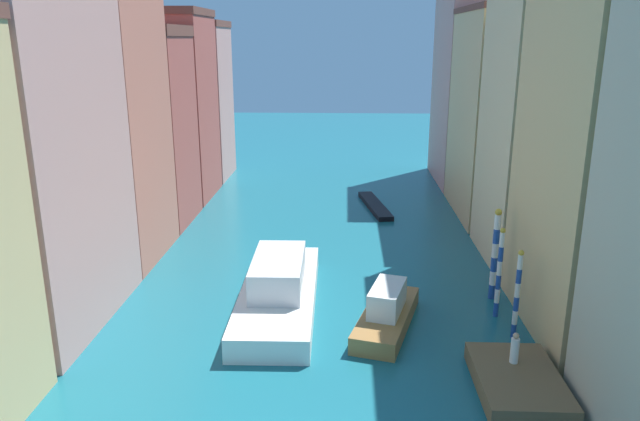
# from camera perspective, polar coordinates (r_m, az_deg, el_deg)

# --- Properties ---
(ground_plane) EXTENTS (154.00, 154.00, 0.00)m
(ground_plane) POSITION_cam_1_polar(r_m,az_deg,el_deg) (42.72, 0.37, -3.17)
(ground_plane) COLOR #196070
(building_left_1) EXTENTS (7.31, 10.82, 18.60)m
(building_left_1) POSITION_cam_1_polar(r_m,az_deg,el_deg) (32.28, -26.94, 5.83)
(building_left_1) COLOR tan
(building_left_1) RESTS_ON ground
(building_left_2) EXTENTS (7.31, 8.41, 21.77)m
(building_left_2) POSITION_cam_1_polar(r_m,az_deg,el_deg) (40.63, -20.73, 10.57)
(building_left_2) COLOR #C6705B
(building_left_2) RESTS_ON ground
(building_left_3) EXTENTS (7.31, 7.33, 15.03)m
(building_left_3) POSITION_cam_1_polar(r_m,az_deg,el_deg) (48.35, -16.74, 7.62)
(building_left_3) COLOR #B25147
(building_left_3) RESTS_ON ground
(building_left_4) EXTENTS (7.31, 8.16, 16.55)m
(building_left_4) POSITION_cam_1_polar(r_m,az_deg,el_deg) (55.83, -14.16, 9.65)
(building_left_4) COLOR #B25147
(building_left_4) RESTS_ON ground
(building_left_5) EXTENTS (7.31, 7.53, 15.76)m
(building_left_5) POSITION_cam_1_polar(r_m,az_deg,el_deg) (63.73, -12.07, 10.18)
(building_left_5) COLOR tan
(building_left_5) RESTS_ON ground
(building_right_1) EXTENTS (7.31, 10.20, 19.72)m
(building_right_1) POSITION_cam_1_polar(r_m,az_deg,el_deg) (31.25, 26.90, 6.58)
(building_right_1) COLOR #DBB77A
(building_right_1) RESTS_ON ground
(building_right_2) EXTENTS (7.31, 8.84, 19.84)m
(building_right_2) POSITION_cam_1_polar(r_m,az_deg,el_deg) (40.35, 21.29, 9.09)
(building_right_2) COLOR beige
(building_right_2) RESTS_ON ground
(building_right_3) EXTENTS (7.31, 11.97, 16.50)m
(building_right_3) POSITION_cam_1_polar(r_m,az_deg,el_deg) (50.79, 17.30, 8.79)
(building_right_3) COLOR #DBB77A
(building_right_3) RESTS_ON ground
(building_right_4) EXTENTS (7.31, 11.66, 22.37)m
(building_right_4) POSITION_cam_1_polar(r_m,az_deg,el_deg) (62.09, 14.77, 12.92)
(building_right_4) COLOR tan
(building_right_4) RESTS_ON ground
(waterfront_dock) EXTENTS (3.39, 5.25, 0.77)m
(waterfront_dock) POSITION_cam_1_polar(r_m,az_deg,el_deg) (27.09, 18.31, -15.24)
(waterfront_dock) COLOR brown
(waterfront_dock) RESTS_ON ground
(person_on_dock) EXTENTS (0.36, 0.36, 1.38)m
(person_on_dock) POSITION_cam_1_polar(r_m,az_deg,el_deg) (27.37, 18.06, -12.42)
(person_on_dock) COLOR white
(person_on_dock) RESTS_ON waterfront_dock
(mooring_pole_0) EXTENTS (0.28, 0.28, 4.54)m
(mooring_pole_0) POSITION_cam_1_polar(r_m,az_deg,el_deg) (30.46, 18.26, -7.54)
(mooring_pole_0) COLOR #1E479E
(mooring_pole_0) RESTS_ON ground
(mooring_pole_1) EXTENTS (0.28, 0.28, 4.88)m
(mooring_pole_1) POSITION_cam_1_polar(r_m,az_deg,el_deg) (32.39, 16.70, -5.63)
(mooring_pole_1) COLOR #1E479E
(mooring_pole_1) RESTS_ON ground
(mooring_pole_2) EXTENTS (0.39, 0.39, 5.25)m
(mooring_pole_2) POSITION_cam_1_polar(r_m,az_deg,el_deg) (34.45, 16.32, -3.94)
(mooring_pole_2) COLOR #1E479E
(mooring_pole_2) RESTS_ON ground
(vaporetto_white) EXTENTS (4.12, 12.38, 2.85)m
(vaporetto_white) POSITION_cam_1_polar(r_m,az_deg,el_deg) (32.76, -3.96, -7.47)
(vaporetto_white) COLOR white
(vaporetto_white) RESTS_ON ground
(gondola_black) EXTENTS (2.71, 8.38, 0.40)m
(gondola_black) POSITION_cam_1_polar(r_m,az_deg,el_deg) (51.81, 5.25, 0.48)
(gondola_black) COLOR black
(gondola_black) RESTS_ON ground
(motorboat_0) EXTENTS (3.92, 7.12, 2.22)m
(motorboat_0) POSITION_cam_1_polar(r_m,az_deg,el_deg) (30.81, 6.37, -9.62)
(motorboat_0) COLOR olive
(motorboat_0) RESTS_ON ground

